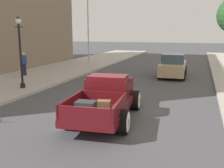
{
  "coord_description": "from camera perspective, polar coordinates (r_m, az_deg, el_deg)",
  "views": [
    {
      "loc": [
        3.58,
        -9.4,
        3.19
      ],
      "look_at": [
        0.09,
        0.84,
        1.0
      ],
      "focal_mm": 41.49,
      "sensor_mm": 36.0,
      "label": 1
    }
  ],
  "objects": [
    {
      "name": "pedestrian_sidewalk_left",
      "position": [
        19.3,
        -18.85,
        4.57
      ],
      "size": [
        0.53,
        0.22,
        1.65
      ],
      "color": "#232847",
      "rests_on": "sidewalk_left"
    },
    {
      "name": "flagpole",
      "position": [
        26.45,
        -4.89,
        17.0
      ],
      "size": [
        1.74,
        0.16,
        9.16
      ],
      "color": "#B2B2B7",
      "rests_on": "sidewalk_left"
    },
    {
      "name": "street_lamp_near",
      "position": [
        14.83,
        -19.6,
        7.68
      ],
      "size": [
        0.5,
        0.32,
        3.85
      ],
      "color": "black",
      "rests_on": "sidewalk_left"
    },
    {
      "name": "car_background_tan",
      "position": [
        19.24,
        13.31,
        3.9
      ],
      "size": [
        1.96,
        4.35,
        1.65
      ],
      "color": "tan",
      "rests_on": "ground"
    },
    {
      "name": "hotrod_truck_maroon",
      "position": [
        9.86,
        -1.03,
        -2.87
      ],
      "size": [
        2.49,
        5.05,
        1.58
      ],
      "color": "#510F14",
      "rests_on": "ground"
    },
    {
      "name": "ground_plane",
      "position": [
        10.55,
        -1.97,
        -6.16
      ],
      "size": [
        140.0,
        140.0,
        0.0
      ],
      "primitive_type": "plane",
      "color": "#47474C"
    }
  ]
}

